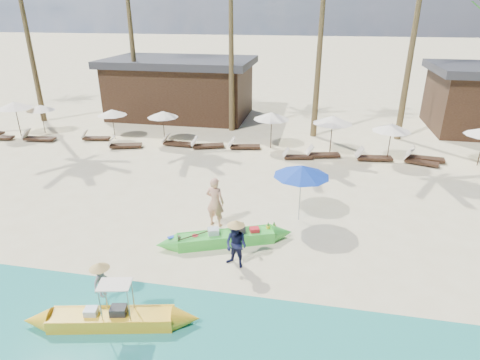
% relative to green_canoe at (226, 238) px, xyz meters
% --- Properties ---
extents(ground, '(240.00, 240.00, 0.00)m').
position_rel_green_canoe_xyz_m(ground, '(0.54, -0.15, -0.23)').
color(ground, beige).
rests_on(ground, ground).
extents(green_canoe, '(5.17, 2.34, 0.69)m').
position_rel_green_canoe_xyz_m(green_canoe, '(0.00, 0.00, 0.00)').
color(green_canoe, green).
rests_on(green_canoe, ground).
extents(yellow_canoe, '(5.07, 1.40, 1.33)m').
position_rel_green_canoe_xyz_m(yellow_canoe, '(-2.03, -4.48, -0.02)').
color(yellow_canoe, yellow).
rests_on(yellow_canoe, ground).
extents(tourist, '(0.79, 0.59, 1.96)m').
position_rel_green_canoe_xyz_m(tourist, '(-0.68, 1.21, 0.75)').
color(tourist, tan).
rests_on(tourist, ground).
extents(vendor_green, '(0.92, 0.83, 1.56)m').
position_rel_green_canoe_xyz_m(vendor_green, '(0.63, -1.25, 0.55)').
color(vendor_green, '#141739').
rests_on(vendor_green, ground).
extents(vendor_yellow, '(0.48, 0.69, 0.99)m').
position_rel_green_canoe_xyz_m(vendor_yellow, '(-2.71, -3.63, 0.44)').
color(vendor_yellow, gray).
rests_on(vendor_yellow, ground).
extents(blue_umbrella, '(2.13, 2.13, 2.30)m').
position_rel_green_canoe_xyz_m(blue_umbrella, '(2.42, 2.25, 1.84)').
color(blue_umbrella, '#99999E').
rests_on(blue_umbrella, ground).
extents(resort_parasol_1, '(2.18, 2.18, 2.24)m').
position_rel_green_canoe_xyz_m(resort_parasol_1, '(-16.12, 10.22, 1.79)').
color(resort_parasol_1, '#342215').
rests_on(resort_parasol_1, ground).
extents(resort_parasol_2, '(1.83, 1.83, 1.88)m').
position_rel_green_canoe_xyz_m(resort_parasol_2, '(-14.97, 11.09, 1.47)').
color(resort_parasol_2, '#342215').
rests_on(resort_parasol_2, ground).
extents(lounger_2_left, '(2.04, 0.81, 0.68)m').
position_rel_green_canoe_xyz_m(lounger_2_left, '(-14.28, 9.37, -0.01)').
color(lounger_2_left, '#342215').
rests_on(lounger_2_left, ground).
extents(resort_parasol_3, '(1.83, 1.83, 1.88)m').
position_rel_green_canoe_xyz_m(resort_parasol_3, '(-9.77, 10.81, 1.46)').
color(resort_parasol_3, '#342215').
rests_on(resort_parasol_3, ground).
extents(lounger_3_left, '(1.79, 0.85, 0.59)m').
position_rel_green_canoe_xyz_m(lounger_3_left, '(-10.85, 10.21, -0.04)').
color(lounger_3_left, '#342215').
rests_on(lounger_3_left, ground).
extents(lounger_3_right, '(2.03, 1.16, 0.66)m').
position_rel_green_canoe_xyz_m(lounger_3_right, '(-8.35, 9.11, -0.01)').
color(lounger_3_right, '#342215').
rests_on(lounger_3_right, ground).
extents(resort_parasol_4, '(1.89, 1.89, 1.95)m').
position_rel_green_canoe_xyz_m(resort_parasol_4, '(-6.38, 10.74, 1.52)').
color(resort_parasol_4, '#342215').
rests_on(resort_parasol_4, ground).
extents(lounger_4_left, '(1.90, 0.67, 0.64)m').
position_rel_green_canoe_xyz_m(lounger_4_left, '(-5.41, 10.13, -0.02)').
color(lounger_4_left, '#342215').
rests_on(lounger_4_left, ground).
extents(lounger_4_right, '(2.03, 1.19, 0.66)m').
position_rel_green_canoe_xyz_m(lounger_4_right, '(-3.53, 10.04, -0.01)').
color(lounger_4_right, '#342215').
rests_on(lounger_4_right, ground).
extents(resort_parasol_5, '(2.11, 2.11, 2.17)m').
position_rel_green_canoe_xyz_m(resort_parasol_5, '(0.25, 10.86, 1.72)').
color(resort_parasol_5, '#342215').
rests_on(resort_parasol_5, ground).
extents(lounger_5_left, '(1.93, 0.92, 0.63)m').
position_rel_green_canoe_xyz_m(lounger_5_left, '(-1.35, 10.32, -0.02)').
color(lounger_5_left, '#342215').
rests_on(lounger_5_left, ground).
extents(resort_parasol_6, '(2.19, 2.19, 2.26)m').
position_rel_green_canoe_xyz_m(resort_parasol_6, '(3.71, 10.33, 1.80)').
color(resort_parasol_6, '#342215').
rests_on(resort_parasol_6, ground).
extents(lounger_6_left, '(1.70, 0.79, 0.55)m').
position_rel_green_canoe_xyz_m(lounger_6_left, '(1.87, 9.17, -0.05)').
color(lounger_6_left, '#342215').
rests_on(lounger_6_left, ground).
extents(lounger_6_right, '(1.97, 0.99, 0.64)m').
position_rel_green_canoe_xyz_m(lounger_6_right, '(3.22, 9.71, -0.02)').
color(lounger_6_right, '#342215').
rests_on(lounger_6_right, ground).
extents(resort_parasol_7, '(2.02, 2.02, 2.09)m').
position_rel_green_canoe_xyz_m(resort_parasol_7, '(6.78, 9.87, 1.65)').
color(resort_parasol_7, '#342215').
rests_on(resort_parasol_7, ground).
extents(lounger_7_left, '(2.03, 0.82, 0.67)m').
position_rel_green_canoe_xyz_m(lounger_7_left, '(5.94, 9.74, -0.01)').
color(lounger_7_left, '#342215').
rests_on(lounger_7_left, ground).
extents(lounger_7_right, '(2.05, 0.87, 0.67)m').
position_rel_green_canoe_xyz_m(lounger_7_right, '(8.68, 10.20, -0.01)').
color(lounger_7_right, '#342215').
rests_on(lounger_7_right, ground).
extents(lounger_8_left, '(1.86, 1.10, 0.60)m').
position_rel_green_canoe_xyz_m(lounger_8_left, '(8.37, 9.61, -0.03)').
color(lounger_8_left, '#342215').
rests_on(lounger_8_left, ground).
extents(pavilion_west, '(10.80, 6.60, 4.30)m').
position_rel_green_canoe_xyz_m(pavilion_west, '(-7.46, 17.35, 1.96)').
color(pavilion_west, '#342215').
rests_on(pavilion_west, ground).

